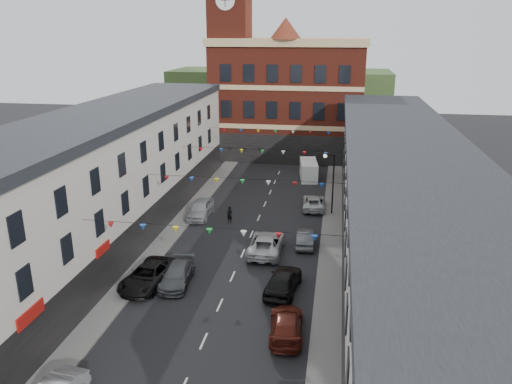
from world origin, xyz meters
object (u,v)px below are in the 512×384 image
Objects in this scene: car_right_d at (283,281)px; car_right_e at (306,238)px; white_van at (309,170)px; car_right_c at (286,324)px; car_left_e at (200,209)px; moving_car at (266,243)px; car_left_c at (148,275)px; pedestrian at (230,215)px; car_left_d at (177,275)px; street_lamp at (331,176)px; car_right_f at (314,202)px.

car_right_d is 1.22× the size of car_right_e.
car_right_c is at bearing -96.09° from white_van.
car_left_e is 0.87× the size of moving_car.
car_left_c reaches higher than car_right_c.
pedestrian is at bearing 83.63° from car_left_c.
moving_car is (5.40, 6.11, 0.10)m from car_left_d.
car_right_d is 0.98× the size of white_van.
street_lamp is 1.52× the size of car_right_e.
pedestrian reaches higher than car_right_c.
car_right_f is (0.40, 22.02, -0.03)m from car_right_c.
car_left_e is 1.03× the size of car_right_c.
car_left_d is 2.83× the size of pedestrian.
moving_car is 1.14× the size of white_van.
white_van is 16.86m from pedestrian.
moving_car is (-3.01, -1.92, 0.12)m from car_right_e.
moving_car is at bearing 44.14° from car_left_d.
white_van is at bearing -92.77° from car_right_c.
car_left_d is 7.44m from car_right_d.
street_lamp is at bearing 134.04° from car_right_f.
car_right_d is 0.86× the size of moving_car.
car_right_c is (-1.95, -20.57, -3.23)m from street_lamp.
car_right_f is at bearing -92.77° from car_right_e.
car_left_d is at bearing -82.93° from car_left_e.
car_left_d is 0.96× the size of car_right_d.
street_lamp is 1.25× the size of car_right_d.
car_left_e is 11.44m from car_right_e.
street_lamp reaches higher than car_right_d.
car_left_d is 0.96× the size of car_left_e.
moving_car reaches higher than car_right_e.
moving_car is (-2.04, 6.05, -0.05)m from car_right_d.
pedestrian reaches higher than car_right_f.
car_left_c is at bearing 10.54° from car_right_d.
pedestrian is (-7.24, 3.91, 0.17)m from car_right_e.
car_left_c reaches higher than car_right_f.
car_left_c is 1.36× the size of car_right_e.
white_van is at bearing 70.62° from car_left_d.
car_left_d is at bearing 23.80° from car_left_c.
car_right_e is at bearing -26.95° from car_left_e.
street_lamp is at bearing 11.16° from car_left_e.
car_right_d is at bearing 108.19° from moving_car.
car_right_e is (-1.74, -7.61, -3.25)m from street_lamp.
car_left_d is 0.99× the size of car_right_f.
white_van reaches higher than car_right_f.
car_left_e is at bearing -129.97° from white_van.
car_left_e is at bearing -43.71° from moving_car.
car_right_d is 6.39m from moving_car.
car_left_c is at bearing 38.22° from car_right_e.
car_left_c is at bearing -115.77° from white_van.
pedestrian is (-8.99, -3.70, -3.09)m from street_lamp.
car_right_f is 11.44m from moving_car.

